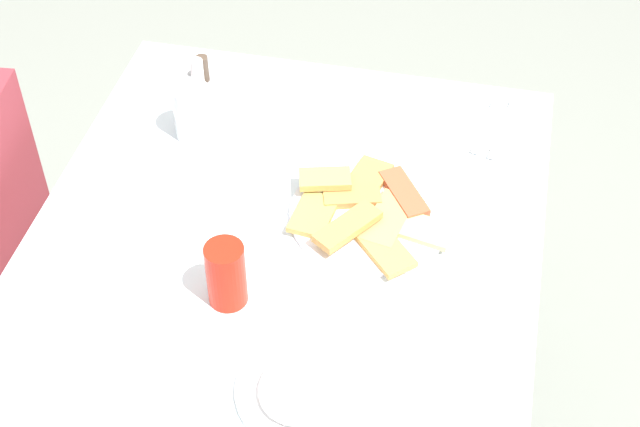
% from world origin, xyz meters
% --- Properties ---
extents(dining_table, '(1.01, 0.91, 0.75)m').
position_xyz_m(dining_table, '(0.00, 0.00, 0.66)').
color(dining_table, white).
rests_on(dining_table, ground_plane).
extents(pide_platter, '(0.30, 0.30, 0.04)m').
position_xyz_m(pide_platter, '(0.07, -0.14, 0.76)').
color(pide_platter, white).
rests_on(pide_platter, dining_table).
extents(salad_plate_greens, '(0.22, 0.22, 0.04)m').
position_xyz_m(salad_plate_greens, '(-0.33, -0.11, 0.77)').
color(salad_plate_greens, white).
rests_on(salad_plate_greens, dining_table).
extents(soda_can, '(0.08, 0.08, 0.12)m').
position_xyz_m(soda_can, '(-0.17, 0.06, 0.81)').
color(soda_can, red).
rests_on(soda_can, dining_table).
extents(drinking_glass, '(0.07, 0.07, 0.12)m').
position_xyz_m(drinking_glass, '(0.22, 0.24, 0.81)').
color(drinking_glass, silver).
rests_on(drinking_glass, dining_table).
extents(paper_napkin, '(0.15, 0.15, 0.00)m').
position_xyz_m(paper_napkin, '(0.36, -0.34, 0.75)').
color(paper_napkin, white).
rests_on(paper_napkin, dining_table).
extents(fork, '(0.19, 0.05, 0.00)m').
position_xyz_m(fork, '(0.36, -0.36, 0.76)').
color(fork, silver).
rests_on(fork, paper_napkin).
extents(spoon, '(0.17, 0.04, 0.00)m').
position_xyz_m(spoon, '(0.36, -0.32, 0.76)').
color(spoon, silver).
rests_on(spoon, paper_napkin).
extents(condiment_caddy, '(0.09, 0.09, 0.08)m').
position_xyz_m(condiment_caddy, '(0.37, 0.27, 0.78)').
color(condiment_caddy, '#B2B2B7').
rests_on(condiment_caddy, dining_table).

